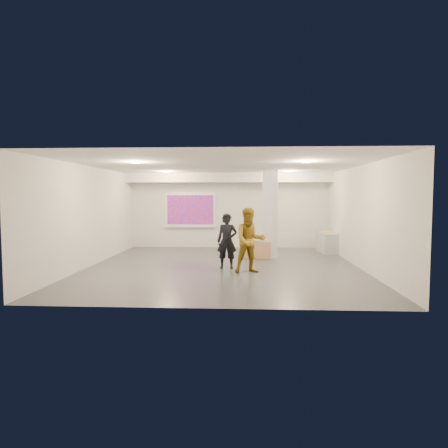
# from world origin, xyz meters

# --- Properties ---
(floor) EXTENTS (8.00, 9.00, 0.01)m
(floor) POSITION_xyz_m (0.00, 0.00, 0.00)
(floor) COLOR #383B40
(floor) RESTS_ON ground
(ceiling) EXTENTS (8.00, 9.00, 0.01)m
(ceiling) POSITION_xyz_m (0.00, 0.00, 3.00)
(ceiling) COLOR white
(ceiling) RESTS_ON floor
(wall_back) EXTENTS (8.00, 0.01, 3.00)m
(wall_back) POSITION_xyz_m (0.00, 4.50, 1.50)
(wall_back) COLOR silver
(wall_back) RESTS_ON floor
(wall_front) EXTENTS (8.00, 0.01, 3.00)m
(wall_front) POSITION_xyz_m (0.00, -4.50, 1.50)
(wall_front) COLOR silver
(wall_front) RESTS_ON floor
(wall_left) EXTENTS (0.01, 9.00, 3.00)m
(wall_left) POSITION_xyz_m (-4.00, 0.00, 1.50)
(wall_left) COLOR silver
(wall_left) RESTS_ON floor
(wall_right) EXTENTS (0.01, 9.00, 3.00)m
(wall_right) POSITION_xyz_m (4.00, 0.00, 1.50)
(wall_right) COLOR silver
(wall_right) RESTS_ON floor
(soffit_band) EXTENTS (8.00, 1.10, 0.36)m
(soffit_band) POSITION_xyz_m (0.00, 3.95, 2.82)
(soffit_band) COLOR silver
(soffit_band) RESTS_ON ceiling
(downlight_nw) EXTENTS (0.22, 0.22, 0.02)m
(downlight_nw) POSITION_xyz_m (-2.20, 2.50, 2.98)
(downlight_nw) COLOR #FFCB88
(downlight_nw) RESTS_ON ceiling
(downlight_ne) EXTENTS (0.22, 0.22, 0.02)m
(downlight_ne) POSITION_xyz_m (2.20, 2.50, 2.98)
(downlight_ne) COLOR #FFCB88
(downlight_ne) RESTS_ON ceiling
(downlight_sw) EXTENTS (0.22, 0.22, 0.02)m
(downlight_sw) POSITION_xyz_m (-2.20, -1.50, 2.98)
(downlight_sw) COLOR #FFCB88
(downlight_sw) RESTS_ON ceiling
(downlight_se) EXTENTS (0.22, 0.22, 0.02)m
(downlight_se) POSITION_xyz_m (2.20, -1.50, 2.98)
(downlight_se) COLOR #FFCB88
(downlight_se) RESTS_ON ceiling
(column) EXTENTS (0.52, 0.52, 3.00)m
(column) POSITION_xyz_m (1.50, 1.80, 1.50)
(column) COLOR silver
(column) RESTS_ON floor
(projection_screen) EXTENTS (2.10, 0.13, 1.42)m
(projection_screen) POSITION_xyz_m (-1.60, 4.45, 1.53)
(projection_screen) COLOR white
(projection_screen) RESTS_ON wall_back
(credenza) EXTENTS (0.64, 1.32, 0.75)m
(credenza) POSITION_xyz_m (3.72, 3.14, 0.37)
(credenza) COLOR #A2A5A7
(credenza) RESTS_ON floor
(papers_stack) EXTENTS (0.34, 0.40, 0.02)m
(papers_stack) POSITION_xyz_m (3.73, 3.42, 0.76)
(papers_stack) COLOR white
(papers_stack) RESTS_ON credenza
(postit_pad) EXTENTS (0.27, 0.31, 0.03)m
(postit_pad) POSITION_xyz_m (3.67, 3.02, 0.76)
(postit_pad) COLOR gold
(postit_pad) RESTS_ON credenza
(cardboard_back) EXTENTS (0.53, 0.17, 0.57)m
(cardboard_back) POSITION_xyz_m (1.25, 1.48, 0.29)
(cardboard_back) COLOR #957048
(cardboard_back) RESTS_ON floor
(cardboard_front) EXTENTS (0.56, 0.18, 0.62)m
(cardboard_front) POSITION_xyz_m (0.90, 1.50, 0.31)
(cardboard_front) COLOR #957048
(cardboard_front) RESTS_ON floor
(woman) EXTENTS (0.60, 0.41, 1.60)m
(woman) POSITION_xyz_m (0.13, -0.31, 0.80)
(woman) COLOR black
(woman) RESTS_ON floor
(man) EXTENTS (0.99, 0.84, 1.79)m
(man) POSITION_xyz_m (0.78, -0.95, 0.89)
(man) COLOR olive
(man) RESTS_ON floor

